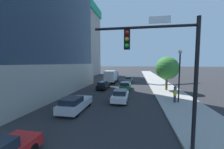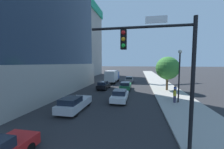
# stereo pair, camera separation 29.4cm
# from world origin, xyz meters

# --- Properties ---
(sidewalk) EXTENTS (4.87, 120.00, 0.15)m
(sidewalk) POSITION_xyz_m (8.88, 20.00, 0.07)
(sidewalk) COLOR #9E9B93
(sidewalk) RESTS_ON ground
(construction_building) EXTENTS (22.49, 15.87, 35.44)m
(construction_building) POSITION_xyz_m (-19.38, 48.65, 14.57)
(construction_building) COLOR #9E9B93
(construction_building) RESTS_ON ground
(traffic_light_pole) EXTENTS (5.45, 0.48, 7.03)m
(traffic_light_pole) POSITION_xyz_m (5.30, 4.88, 4.96)
(traffic_light_pole) COLOR black
(traffic_light_pole) RESTS_ON sidewalk
(street_lamp) EXTENTS (0.44, 0.44, 6.13)m
(street_lamp) POSITION_xyz_m (8.73, 14.40, 4.13)
(street_lamp) COLOR black
(street_lamp) RESTS_ON sidewalk
(street_tree) EXTENTS (3.86, 3.86, 5.69)m
(street_tree) POSITION_xyz_m (8.88, 22.02, 3.89)
(street_tree) COLOR brown
(street_tree) RESTS_ON sidewalk
(car_green) EXTENTS (1.76, 4.75, 1.48)m
(car_green) POSITION_xyz_m (1.87, 21.66, 0.75)
(car_green) COLOR #1E6638
(car_green) RESTS_ON ground
(car_white) EXTENTS (1.80, 4.59, 1.46)m
(car_white) POSITION_xyz_m (1.87, 14.10, 0.72)
(car_white) COLOR silver
(car_white) RESTS_ON ground
(car_silver) EXTENTS (1.91, 4.75, 1.50)m
(car_silver) POSITION_xyz_m (-2.16, 9.78, 0.74)
(car_silver) COLOR #B7B7BC
(car_silver) RESTS_ON ground
(car_gray) EXTENTS (1.75, 4.33, 1.46)m
(car_gray) POSITION_xyz_m (1.87, 31.19, 0.73)
(car_gray) COLOR slate
(car_gray) RESTS_ON ground
(car_black) EXTENTS (1.72, 4.53, 1.46)m
(car_black) POSITION_xyz_m (-2.16, 21.59, 0.72)
(car_black) COLOR black
(car_black) RESTS_ON ground
(box_truck) EXTENTS (2.28, 7.92, 3.00)m
(box_truck) POSITION_xyz_m (-2.16, 30.13, 1.69)
(box_truck) COLOR #1E4799
(box_truck) RESTS_ON ground
(pedestrian_yellow_shirt) EXTENTS (0.34, 0.34, 1.63)m
(pedestrian_yellow_shirt) POSITION_xyz_m (8.28, 14.21, 0.98)
(pedestrian_yellow_shirt) COLOR #38334C
(pedestrian_yellow_shirt) RESTS_ON sidewalk
(pedestrian_blue_shirt) EXTENTS (0.34, 0.34, 1.79)m
(pedestrian_blue_shirt) POSITION_xyz_m (8.69, 15.75, 1.07)
(pedestrian_blue_shirt) COLOR black
(pedestrian_blue_shirt) RESTS_ON sidewalk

